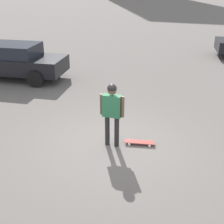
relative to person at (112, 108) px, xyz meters
The scene contains 4 objects.
ground_plane 1.08m from the person, ahead, with size 220.00×220.00×0.00m, color slate.
person is the anchor object (origin of this frame).
skateboard 1.26m from the person, 68.45° to the right, with size 0.37×0.82×0.08m.
car_parked_near 7.20m from the person, 54.87° to the left, with size 2.34×4.69×1.51m.
Camera 1 is at (-6.91, -2.34, 4.25)m, focal length 50.00 mm.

